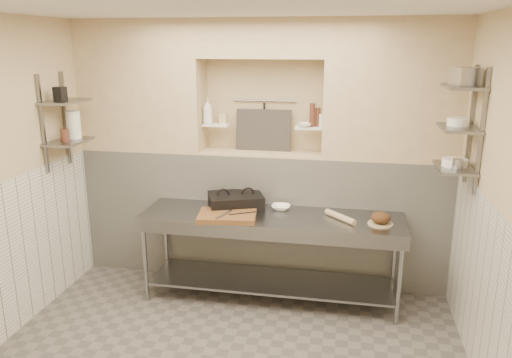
% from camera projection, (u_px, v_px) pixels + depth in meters
% --- Properties ---
extents(wall_back, '(4.00, 0.10, 2.80)m').
position_uv_depth(wall_back, '(266.00, 149.00, 5.62)').
color(wall_back, '#CCB383').
rests_on(wall_back, ground).
extents(backwall_lower, '(4.00, 0.40, 1.40)m').
position_uv_depth(backwall_lower, '(262.00, 215.00, 5.56)').
color(backwall_lower, silver).
rests_on(backwall_lower, floor).
extents(alcove_sill, '(1.30, 0.40, 0.02)m').
position_uv_depth(alcove_sill, '(262.00, 153.00, 5.38)').
color(alcove_sill, '#CCB383').
rests_on(alcove_sill, backwall_lower).
extents(backwall_pillar_left, '(1.35, 0.40, 1.40)m').
position_uv_depth(backwall_pillar_left, '(142.00, 86.00, 5.43)').
color(backwall_pillar_left, '#CCB383').
rests_on(backwall_pillar_left, backwall_lower).
extents(backwall_pillar_right, '(1.35, 0.40, 1.40)m').
position_uv_depth(backwall_pillar_right, '(393.00, 90.00, 4.95)').
color(backwall_pillar_right, '#CCB383').
rests_on(backwall_pillar_right, backwall_lower).
extents(backwall_header, '(1.30, 0.40, 0.40)m').
position_uv_depth(backwall_header, '(262.00, 38.00, 5.06)').
color(backwall_header, '#CCB383').
rests_on(backwall_header, backwall_lower).
extents(wainscot_right, '(0.02, 3.90, 1.40)m').
position_uv_depth(wainscot_right, '(493.00, 313.00, 3.55)').
color(wainscot_right, silver).
rests_on(wainscot_right, floor).
extents(alcove_shelf_left, '(0.28, 0.16, 0.02)m').
position_uv_depth(alcove_shelf_left, '(216.00, 125.00, 5.39)').
color(alcove_shelf_left, white).
rests_on(alcove_shelf_left, backwall_lower).
extents(alcove_shelf_right, '(0.28, 0.16, 0.02)m').
position_uv_depth(alcove_shelf_right, '(309.00, 128.00, 5.21)').
color(alcove_shelf_right, white).
rests_on(alcove_shelf_right, backwall_lower).
extents(utensil_rail, '(0.70, 0.02, 0.02)m').
position_uv_depth(utensil_rail, '(265.00, 101.00, 5.39)').
color(utensil_rail, gray).
rests_on(utensil_rail, wall_back).
extents(hanging_steel, '(0.02, 0.02, 0.30)m').
position_uv_depth(hanging_steel, '(264.00, 117.00, 5.42)').
color(hanging_steel, black).
rests_on(hanging_steel, utensil_rail).
extents(splash_panel, '(0.60, 0.08, 0.45)m').
position_uv_depth(splash_panel, '(263.00, 130.00, 5.41)').
color(splash_panel, '#383330').
rests_on(splash_panel, alcove_sill).
extents(shelf_rail_left_a, '(0.03, 0.03, 0.95)m').
position_uv_depth(shelf_rail_left_a, '(66.00, 118.00, 5.15)').
color(shelf_rail_left_a, slate).
rests_on(shelf_rail_left_a, wall_left).
extents(shelf_rail_left_b, '(0.03, 0.03, 0.95)m').
position_uv_depth(shelf_rail_left_b, '(43.00, 124.00, 4.78)').
color(shelf_rail_left_b, slate).
rests_on(shelf_rail_left_b, wall_left).
extents(wall_shelf_left_lower, '(0.30, 0.50, 0.02)m').
position_uv_depth(wall_shelf_left_lower, '(69.00, 142.00, 4.99)').
color(wall_shelf_left_lower, slate).
rests_on(wall_shelf_left_lower, wall_left).
extents(wall_shelf_left_upper, '(0.30, 0.50, 0.03)m').
position_uv_depth(wall_shelf_left_upper, '(65.00, 101.00, 4.89)').
color(wall_shelf_left_upper, slate).
rests_on(wall_shelf_left_upper, wall_left).
extents(shelf_rail_right_a, '(0.03, 0.03, 1.05)m').
position_uv_depth(shelf_rail_right_a, '(470.00, 125.00, 4.43)').
color(shelf_rail_right_a, slate).
rests_on(shelf_rail_right_a, wall_right).
extents(shelf_rail_right_b, '(0.03, 0.03, 1.05)m').
position_uv_depth(shelf_rail_right_b, '(481.00, 133.00, 4.05)').
color(shelf_rail_right_b, slate).
rests_on(shelf_rail_right_b, wall_right).
extents(wall_shelf_right_lower, '(0.30, 0.50, 0.02)m').
position_uv_depth(wall_shelf_right_lower, '(455.00, 168.00, 4.36)').
color(wall_shelf_right_lower, slate).
rests_on(wall_shelf_right_lower, wall_right).
extents(wall_shelf_right_mid, '(0.30, 0.50, 0.02)m').
position_uv_depth(wall_shelf_right_mid, '(459.00, 128.00, 4.26)').
color(wall_shelf_right_mid, slate).
rests_on(wall_shelf_right_mid, wall_right).
extents(wall_shelf_right_upper, '(0.30, 0.50, 0.03)m').
position_uv_depth(wall_shelf_right_upper, '(463.00, 87.00, 4.17)').
color(wall_shelf_right_upper, slate).
rests_on(wall_shelf_right_upper, wall_right).
extents(prep_table, '(2.60, 0.70, 0.90)m').
position_uv_depth(prep_table, '(271.00, 240.00, 5.01)').
color(prep_table, gray).
rests_on(prep_table, floor).
extents(panini_press, '(0.65, 0.57, 0.15)m').
position_uv_depth(panini_press, '(236.00, 201.00, 5.15)').
color(panini_press, black).
rests_on(panini_press, prep_table).
extents(cutting_board, '(0.60, 0.46, 0.05)m').
position_uv_depth(cutting_board, '(227.00, 216.00, 4.86)').
color(cutting_board, brown).
rests_on(cutting_board, prep_table).
extents(knife_blade, '(0.26, 0.16, 0.01)m').
position_uv_depth(knife_blade, '(243.00, 214.00, 4.86)').
color(knife_blade, gray).
rests_on(knife_blade, cutting_board).
extents(tongs, '(0.11, 0.25, 0.02)m').
position_uv_depth(tongs, '(224.00, 214.00, 4.81)').
color(tongs, gray).
rests_on(tongs, cutting_board).
extents(mixing_bowl, '(0.20, 0.20, 0.05)m').
position_uv_depth(mixing_bowl, '(281.00, 207.00, 5.12)').
color(mixing_bowl, white).
rests_on(mixing_bowl, prep_table).
extents(rolling_pin, '(0.31, 0.32, 0.06)m').
position_uv_depth(rolling_pin, '(340.00, 217.00, 4.82)').
color(rolling_pin, tan).
rests_on(rolling_pin, prep_table).
extents(bread_board, '(0.24, 0.24, 0.01)m').
position_uv_depth(bread_board, '(380.00, 224.00, 4.70)').
color(bread_board, tan).
rests_on(bread_board, prep_table).
extents(bread_loaf, '(0.18, 0.18, 0.11)m').
position_uv_depth(bread_loaf, '(381.00, 218.00, 4.69)').
color(bread_loaf, '#4C2D19').
rests_on(bread_loaf, bread_board).
extents(bottle_soap, '(0.14, 0.14, 0.27)m').
position_uv_depth(bottle_soap, '(208.00, 111.00, 5.34)').
color(bottle_soap, white).
rests_on(bottle_soap, alcove_shelf_left).
extents(jar_alcove, '(0.07, 0.07, 0.11)m').
position_uv_depth(jar_alcove, '(223.00, 119.00, 5.36)').
color(jar_alcove, '#CCB383').
rests_on(jar_alcove, alcove_shelf_left).
extents(bowl_alcove, '(0.18, 0.18, 0.04)m').
position_uv_depth(bowl_alcove, '(305.00, 125.00, 5.17)').
color(bowl_alcove, white).
rests_on(bowl_alcove, alcove_shelf_right).
extents(condiment_a, '(0.05, 0.05, 0.19)m').
position_uv_depth(condiment_a, '(318.00, 117.00, 5.18)').
color(condiment_a, '#50281C').
rests_on(condiment_a, alcove_shelf_right).
extents(condiment_b, '(0.06, 0.06, 0.24)m').
position_uv_depth(condiment_b, '(312.00, 115.00, 5.17)').
color(condiment_b, '#50281C').
rests_on(condiment_b, alcove_shelf_right).
extents(condiment_c, '(0.08, 0.08, 0.13)m').
position_uv_depth(condiment_c, '(321.00, 120.00, 5.20)').
color(condiment_c, white).
rests_on(condiment_c, alcove_shelf_right).
extents(jug_left, '(0.14, 0.14, 0.28)m').
position_uv_depth(jug_left, '(74.00, 125.00, 5.06)').
color(jug_left, white).
rests_on(jug_left, wall_shelf_left_lower).
extents(jar_left, '(0.08, 0.08, 0.13)m').
position_uv_depth(jar_left, '(65.00, 135.00, 4.92)').
color(jar_left, '#50281C').
rests_on(jar_left, wall_shelf_left_lower).
extents(box_left_upper, '(0.11, 0.11, 0.14)m').
position_uv_depth(box_left_upper, '(60.00, 94.00, 4.80)').
color(box_left_upper, black).
rests_on(box_left_upper, wall_shelf_left_upper).
extents(bowl_right, '(0.22, 0.22, 0.07)m').
position_uv_depth(bowl_right, '(455.00, 162.00, 4.36)').
color(bowl_right, white).
rests_on(bowl_right, wall_shelf_right_lower).
extents(canister_right, '(0.09, 0.09, 0.09)m').
position_uv_depth(canister_right, '(458.00, 164.00, 4.25)').
color(canister_right, gray).
rests_on(canister_right, wall_shelf_right_lower).
extents(bowl_right_mid, '(0.18, 0.18, 0.07)m').
position_uv_depth(bowl_right_mid, '(458.00, 122.00, 4.31)').
color(bowl_right_mid, white).
rests_on(bowl_right_mid, wall_shelf_right_mid).
extents(basket_right, '(0.25, 0.28, 0.15)m').
position_uv_depth(basket_right, '(465.00, 76.00, 4.14)').
color(basket_right, gray).
rests_on(basket_right, wall_shelf_right_upper).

